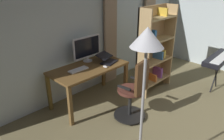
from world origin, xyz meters
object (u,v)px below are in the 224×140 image
at_px(laptop, 107,60).
at_px(floor_lamp, 146,60).
at_px(computer_keyboard, 78,70).
at_px(computer_monitor, 87,48).
at_px(piano_keyboard, 219,59).
at_px(bookshelf, 154,50).
at_px(office_chair, 134,93).
at_px(computer_mouse, 105,67).
at_px(desk, 89,72).

height_order(laptop, floor_lamp, floor_lamp).
bearing_deg(computer_keyboard, computer_monitor, -149.89).
relative_size(laptop, piano_keyboard, 0.35).
bearing_deg(piano_keyboard, bookshelf, -51.68).
height_order(computer_keyboard, bookshelf, bookshelf).
bearing_deg(office_chair, floor_lamp, -146.50).
relative_size(computer_monitor, computer_mouse, 6.37).
bearing_deg(computer_keyboard, laptop, 171.92).
xyz_separation_m(computer_keyboard, bookshelf, (-1.57, 0.53, 0.12)).
xyz_separation_m(computer_mouse, piano_keyboard, (-2.04, 1.30, -0.05)).
bearing_deg(bookshelf, computer_keyboard, -18.67).
distance_m(desk, floor_lamp, 2.17).
distance_m(computer_monitor, laptop, 0.46).
relative_size(piano_keyboard, floor_lamp, 0.62).
bearing_deg(desk, computer_monitor, -126.27).
bearing_deg(computer_keyboard, bookshelf, 161.33).
xyz_separation_m(desk, bookshelf, (-1.34, 0.52, 0.22)).
distance_m(desk, computer_keyboard, 0.25).
bearing_deg(computer_keyboard, piano_keyboard, 147.65).
bearing_deg(computer_monitor, computer_keyboard, 30.11).
xyz_separation_m(computer_monitor, piano_keyboard, (-2.05, 1.80, -0.31)).
xyz_separation_m(laptop, piano_keyboard, (-1.83, 1.47, -0.08)).
height_order(desk, computer_keyboard, computer_keyboard).
height_order(computer_monitor, computer_mouse, computer_monitor).
bearing_deg(floor_lamp, piano_keyboard, -175.19).
xyz_separation_m(computer_mouse, bookshelf, (-1.14, 0.27, 0.11)).
distance_m(office_chair, laptop, 0.95).
height_order(office_chair, floor_lamp, floor_lamp).
bearing_deg(bookshelf, piano_keyboard, 131.06).
bearing_deg(piano_keyboard, computer_keyboard, -35.10).
distance_m(computer_mouse, piano_keyboard, 2.43).
xyz_separation_m(computer_monitor, laptop, (-0.23, 0.33, -0.22)).
distance_m(computer_mouse, floor_lamp, 2.00).
bearing_deg(floor_lamp, computer_monitor, -114.96).
distance_m(office_chair, floor_lamp, 1.67).
xyz_separation_m(office_chair, bookshelf, (-1.16, -0.43, 0.38)).
bearing_deg(computer_mouse, office_chair, 89.05).
xyz_separation_m(desk, laptop, (-0.41, 0.08, 0.15)).
distance_m(desk, bookshelf, 1.45).
xyz_separation_m(office_chair, computer_mouse, (-0.01, -0.70, 0.26)).
relative_size(desk, office_chair, 1.31).
distance_m(computer_monitor, computer_keyboard, 0.55).
bearing_deg(laptop, piano_keyboard, 125.98).
bearing_deg(desk, floor_lamp, 66.83).
bearing_deg(office_chair, computer_keyboard, 104.68).
bearing_deg(computer_keyboard, office_chair, 113.13).
bearing_deg(computer_mouse, bookshelf, 166.63).
distance_m(computer_monitor, bookshelf, 1.39).
relative_size(computer_monitor, piano_keyboard, 0.54).
xyz_separation_m(desk, floor_lamp, (0.77, 1.80, 0.92)).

